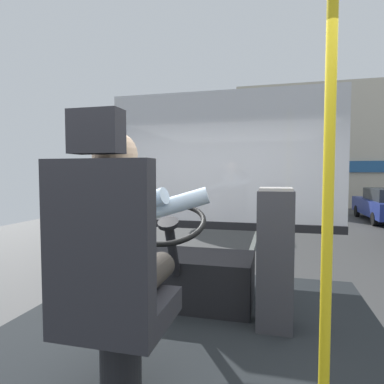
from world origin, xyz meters
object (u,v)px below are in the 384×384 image
(fare_box, at_px, (275,258))
(bus_driver, at_px, (122,236))
(handrail_pole, at_px, (329,178))
(driver_seat, at_px, (111,285))
(steering_console, at_px, (185,276))

(fare_box, bearing_deg, bus_driver, -129.20)
(handrail_pole, relative_size, fare_box, 2.16)
(driver_seat, xyz_separation_m, handrail_pole, (0.92, 0.08, 0.48))
(fare_box, bearing_deg, driver_seat, -125.83)
(bus_driver, relative_size, fare_box, 0.81)
(steering_console, relative_size, fare_box, 1.13)
(driver_seat, distance_m, bus_driver, 0.23)
(steering_console, xyz_separation_m, handrail_pole, (0.92, -1.17, 0.83))
(driver_seat, relative_size, steering_console, 1.21)
(steering_console, relative_size, handrail_pole, 0.52)
(handrail_pole, xyz_separation_m, fare_box, (-0.20, 0.91, -0.57))
(steering_console, bearing_deg, driver_seat, -90.00)
(steering_console, height_order, fare_box, fare_box)
(steering_console, height_order, handrail_pole, handrail_pole)
(driver_seat, relative_size, fare_box, 1.37)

